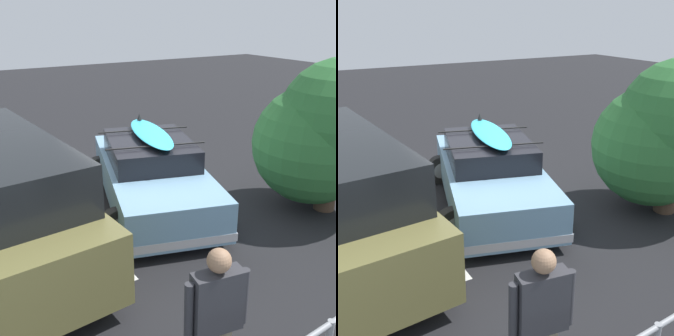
% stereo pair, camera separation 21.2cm
% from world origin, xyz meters
% --- Properties ---
extents(ground_plane, '(44.00, 44.00, 0.02)m').
position_xyz_m(ground_plane, '(0.00, 0.00, -0.01)').
color(ground_plane, black).
rests_on(ground_plane, ground).
extents(parking_stripe, '(0.12, 4.18, 0.00)m').
position_xyz_m(parking_stripe, '(1.28, 0.14, 0.00)').
color(parking_stripe, silver).
rests_on(parking_stripe, ground).
extents(sedan_car, '(3.07, 4.57, 1.57)m').
position_xyz_m(sedan_car, '(-0.19, 0.10, 0.62)').
color(sedan_car, '#729EBC').
rests_on(sedan_car, ground).
extents(person_bystander, '(0.64, 0.26, 1.67)m').
position_xyz_m(person_bystander, '(1.47, 4.31, 1.00)').
color(person_bystander, gray).
rests_on(person_bystander, ground).
extents(bush_near_left, '(2.50, 2.50, 2.87)m').
position_xyz_m(bush_near_left, '(-2.93, 1.90, 1.53)').
color(bush_near_left, '#4C3828').
rests_on(bush_near_left, ground).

